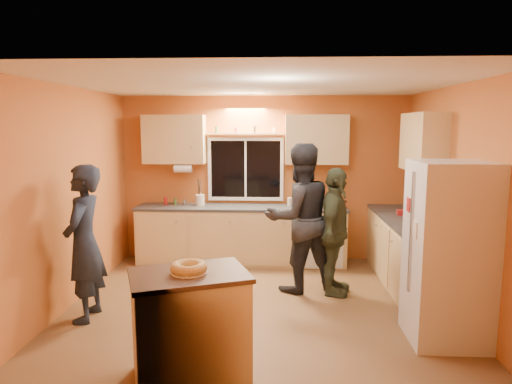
# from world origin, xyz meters

# --- Properties ---
(ground) EXTENTS (4.50, 4.50, 0.00)m
(ground) POSITION_xyz_m (0.00, 0.00, 0.00)
(ground) COLOR brown
(ground) RESTS_ON ground
(room_shell) EXTENTS (4.54, 4.04, 2.61)m
(room_shell) POSITION_xyz_m (0.12, 0.41, 1.62)
(room_shell) COLOR #B2672D
(room_shell) RESTS_ON ground
(back_counter) EXTENTS (4.23, 0.62, 0.90)m
(back_counter) POSITION_xyz_m (0.01, 1.70, 0.45)
(back_counter) COLOR tan
(back_counter) RESTS_ON ground
(right_counter) EXTENTS (0.62, 1.84, 0.90)m
(right_counter) POSITION_xyz_m (1.95, 0.50, 0.45)
(right_counter) COLOR tan
(right_counter) RESTS_ON ground
(refrigerator) EXTENTS (0.72, 0.70, 1.80)m
(refrigerator) POSITION_xyz_m (1.89, -0.80, 0.90)
(refrigerator) COLOR silver
(refrigerator) RESTS_ON ground
(island) EXTENTS (1.13, 0.96, 0.93)m
(island) POSITION_xyz_m (-0.52, -1.61, 0.47)
(island) COLOR tan
(island) RESTS_ON ground
(bundt_pastry) EXTENTS (0.31, 0.31, 0.09)m
(bundt_pastry) POSITION_xyz_m (-0.52, -1.61, 0.97)
(bundt_pastry) COLOR tan
(bundt_pastry) RESTS_ON island
(person_left) EXTENTS (0.45, 0.65, 1.73)m
(person_left) POSITION_xyz_m (-1.90, -0.47, 0.86)
(person_left) COLOR black
(person_left) RESTS_ON ground
(person_center) EXTENTS (1.14, 1.03, 1.92)m
(person_center) POSITION_xyz_m (0.49, 0.56, 0.96)
(person_center) COLOR black
(person_center) RESTS_ON ground
(person_right) EXTENTS (0.62, 1.02, 1.62)m
(person_right) POSITION_xyz_m (0.93, 0.43, 0.81)
(person_right) COLOR #373C26
(person_right) RESTS_ON ground
(mixing_bowl) EXTENTS (0.43, 0.43, 0.08)m
(mixing_bowl) POSITION_xyz_m (1.10, 1.74, 0.94)
(mixing_bowl) COLOR black
(mixing_bowl) RESTS_ON back_counter
(utensil_crock) EXTENTS (0.14, 0.14, 0.17)m
(utensil_crock) POSITION_xyz_m (-1.00, 1.75, 0.99)
(utensil_crock) COLOR beige
(utensil_crock) RESTS_ON back_counter
(potted_plant) EXTENTS (0.34, 0.31, 0.30)m
(potted_plant) POSITION_xyz_m (1.91, 0.40, 1.05)
(potted_plant) COLOR gray
(potted_plant) RESTS_ON right_counter
(red_box) EXTENTS (0.17, 0.14, 0.07)m
(red_box) POSITION_xyz_m (1.96, 1.11, 0.94)
(red_box) COLOR #AB1A1A
(red_box) RESTS_ON right_counter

